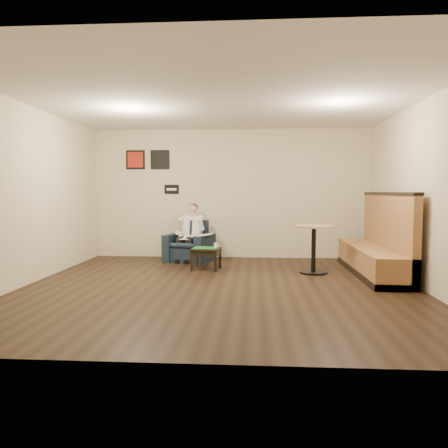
# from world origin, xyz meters

# --- Properties ---
(ground) EXTENTS (6.00, 6.00, 0.00)m
(ground) POSITION_xyz_m (0.00, 0.00, 0.00)
(ground) COLOR black
(ground) RESTS_ON ground
(wall_back) EXTENTS (6.00, 0.02, 2.80)m
(wall_back) POSITION_xyz_m (0.00, 3.00, 1.40)
(wall_back) COLOR beige
(wall_back) RESTS_ON ground
(wall_front) EXTENTS (6.00, 0.02, 2.80)m
(wall_front) POSITION_xyz_m (0.00, -3.00, 1.40)
(wall_front) COLOR beige
(wall_front) RESTS_ON ground
(wall_left) EXTENTS (0.02, 6.00, 2.80)m
(wall_left) POSITION_xyz_m (-3.00, 0.00, 1.40)
(wall_left) COLOR beige
(wall_left) RESTS_ON ground
(wall_right) EXTENTS (0.02, 6.00, 2.80)m
(wall_right) POSITION_xyz_m (3.00, 0.00, 1.40)
(wall_right) COLOR beige
(wall_right) RESTS_ON ground
(ceiling) EXTENTS (6.00, 6.00, 0.02)m
(ceiling) POSITION_xyz_m (0.00, 0.00, 2.80)
(ceiling) COLOR white
(ceiling) RESTS_ON wall_back
(seating_sign) EXTENTS (0.32, 0.02, 0.20)m
(seating_sign) POSITION_xyz_m (-1.30, 2.98, 1.50)
(seating_sign) COLOR black
(seating_sign) RESTS_ON wall_back
(art_print_left) EXTENTS (0.42, 0.03, 0.42)m
(art_print_left) POSITION_xyz_m (-2.10, 2.98, 2.15)
(art_print_left) COLOR #AE2315
(art_print_left) RESTS_ON wall_back
(art_print_right) EXTENTS (0.42, 0.03, 0.42)m
(art_print_right) POSITION_xyz_m (-1.55, 2.98, 2.15)
(art_print_right) COLOR black
(art_print_right) RESTS_ON wall_back
(armchair) EXTENTS (1.06, 1.06, 0.83)m
(armchair) POSITION_xyz_m (-0.83, 2.42, 0.42)
(armchair) COLOR black
(armchair) RESTS_ON ground
(seated_man) EXTENTS (0.74, 0.93, 1.14)m
(seated_man) POSITION_xyz_m (-0.85, 2.32, 0.57)
(seated_man) COLOR white
(seated_man) RESTS_ON armchair
(lap_papers) EXTENTS (0.24, 0.30, 0.01)m
(lap_papers) POSITION_xyz_m (-0.88, 2.23, 0.51)
(lap_papers) COLOR white
(lap_papers) RESTS_ON seated_man
(newspaper) EXTENTS (0.45, 0.52, 0.01)m
(newspaper) POSITION_xyz_m (-0.51, 2.25, 0.57)
(newspaper) COLOR silver
(newspaper) RESTS_ON armchair
(side_table) EXTENTS (0.54, 0.54, 0.40)m
(side_table) POSITION_xyz_m (-0.37, 1.45, 0.20)
(side_table) COLOR black
(side_table) RESTS_ON ground
(green_folder) EXTENTS (0.41, 0.30, 0.01)m
(green_folder) POSITION_xyz_m (-0.40, 1.44, 0.41)
(green_folder) COLOR green
(green_folder) RESTS_ON side_table
(coffee_mug) EXTENTS (0.08, 0.08, 0.09)m
(coffee_mug) POSITION_xyz_m (-0.20, 1.55, 0.45)
(coffee_mug) COLOR white
(coffee_mug) RESTS_ON side_table
(smartphone) EXTENTS (0.14, 0.10, 0.01)m
(smartphone) POSITION_xyz_m (-0.31, 1.59, 0.41)
(smartphone) COLOR black
(smartphone) RESTS_ON side_table
(banquette) EXTENTS (0.66, 2.76, 1.41)m
(banquette) POSITION_xyz_m (2.59, 1.19, 0.71)
(banquette) COLOR olive
(banquette) RESTS_ON ground
(cafe_table) EXTENTS (0.90, 0.90, 0.86)m
(cafe_table) POSITION_xyz_m (1.57, 1.21, 0.43)
(cafe_table) COLOR tan
(cafe_table) RESTS_ON ground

